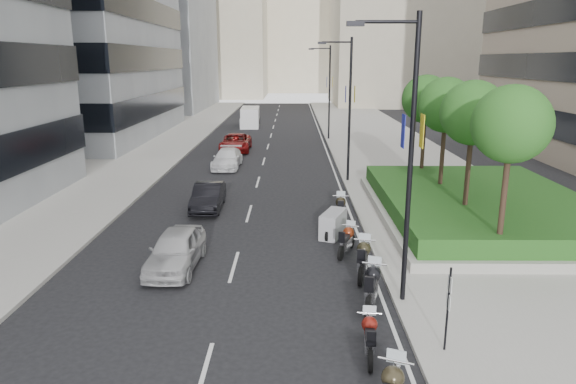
{
  "coord_description": "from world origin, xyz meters",
  "views": [
    {
      "loc": [
        0.72,
        -14.25,
        7.66
      ],
      "look_at": [
        0.54,
        7.66,
        2.0
      ],
      "focal_mm": 32.0,
      "sensor_mm": 36.0,
      "label": 1
    }
  ],
  "objects_px": {
    "motorcycle_1": "(370,337)",
    "motorcycle_3": "(363,259)",
    "parking_sign": "(448,305)",
    "car_a": "(176,250)",
    "motorcycle_5": "(333,224)",
    "car_c": "(227,159)",
    "motorcycle_2": "(372,286)",
    "car_b": "(208,197)",
    "motorcycle_6": "(341,209)",
    "car_d": "(236,143)",
    "lamp_post_2": "(328,88)",
    "lamp_post_0": "(406,149)",
    "delivery_van": "(250,118)",
    "lamp_post_1": "(347,103)",
    "motorcycle_4": "(347,240)"
  },
  "relations": [
    {
      "from": "motorcycle_1",
      "to": "motorcycle_3",
      "type": "height_order",
      "value": "motorcycle_3"
    },
    {
      "from": "car_c",
      "to": "delivery_van",
      "type": "xyz_separation_m",
      "value": [
        -0.2,
        23.61,
        0.37
      ]
    },
    {
      "from": "motorcycle_2",
      "to": "car_c",
      "type": "xyz_separation_m",
      "value": [
        -7.3,
        21.64,
        0.03
      ]
    },
    {
      "from": "parking_sign",
      "to": "motorcycle_3",
      "type": "distance_m",
      "value": 5.49
    },
    {
      "from": "lamp_post_0",
      "to": "motorcycle_1",
      "type": "height_order",
      "value": "lamp_post_0"
    },
    {
      "from": "parking_sign",
      "to": "car_a",
      "type": "xyz_separation_m",
      "value": [
        -8.46,
        5.86,
        -0.73
      ]
    },
    {
      "from": "motorcycle_5",
      "to": "motorcycle_2",
      "type": "bearing_deg",
      "value": -152.25
    },
    {
      "from": "parking_sign",
      "to": "motorcycle_5",
      "type": "distance_m",
      "value": 9.81
    },
    {
      "from": "lamp_post_0",
      "to": "motorcycle_4",
      "type": "relative_size",
      "value": 4.46
    },
    {
      "from": "car_d",
      "to": "car_b",
      "type": "bearing_deg",
      "value": -88.88
    },
    {
      "from": "motorcycle_4",
      "to": "motorcycle_6",
      "type": "bearing_deg",
      "value": 20.5
    },
    {
      "from": "motorcycle_6",
      "to": "car_a",
      "type": "distance_m",
      "value": 8.89
    },
    {
      "from": "lamp_post_2",
      "to": "car_c",
      "type": "xyz_separation_m",
      "value": [
        -8.17,
        -13.46,
        -4.39
      ]
    },
    {
      "from": "lamp_post_0",
      "to": "car_c",
      "type": "relative_size",
      "value": 1.93
    },
    {
      "from": "lamp_post_0",
      "to": "car_a",
      "type": "height_order",
      "value": "lamp_post_0"
    },
    {
      "from": "motorcycle_3",
      "to": "delivery_van",
      "type": "xyz_separation_m",
      "value": [
        -7.53,
        42.93,
        0.4
      ]
    },
    {
      "from": "parking_sign",
      "to": "delivery_van",
      "type": "bearing_deg",
      "value": 100.62
    },
    {
      "from": "lamp_post_1",
      "to": "parking_sign",
      "type": "distance_m",
      "value": 20.33
    },
    {
      "from": "parking_sign",
      "to": "motorcycle_2",
      "type": "height_order",
      "value": "parking_sign"
    },
    {
      "from": "car_a",
      "to": "car_b",
      "type": "relative_size",
      "value": 1.04
    },
    {
      "from": "lamp_post_1",
      "to": "car_d",
      "type": "bearing_deg",
      "value": 125.76
    },
    {
      "from": "lamp_post_0",
      "to": "delivery_van",
      "type": "height_order",
      "value": "lamp_post_0"
    },
    {
      "from": "parking_sign",
      "to": "car_a",
      "type": "bearing_deg",
      "value": 145.26
    },
    {
      "from": "motorcycle_2",
      "to": "car_b",
      "type": "distance_m",
      "value": 12.9
    },
    {
      "from": "motorcycle_3",
      "to": "motorcycle_5",
      "type": "relative_size",
      "value": 1.19
    },
    {
      "from": "car_b",
      "to": "parking_sign",
      "type": "bearing_deg",
      "value": -59.16
    },
    {
      "from": "lamp_post_2",
      "to": "car_c",
      "type": "height_order",
      "value": "lamp_post_2"
    },
    {
      "from": "car_a",
      "to": "car_b",
      "type": "height_order",
      "value": "car_a"
    },
    {
      "from": "car_a",
      "to": "parking_sign",
      "type": "bearing_deg",
      "value": -32.64
    },
    {
      "from": "car_d",
      "to": "motorcycle_6",
      "type": "bearing_deg",
      "value": -70.36
    },
    {
      "from": "parking_sign",
      "to": "car_d",
      "type": "bearing_deg",
      "value": 105.87
    },
    {
      "from": "motorcycle_3",
      "to": "car_a",
      "type": "bearing_deg",
      "value": 97.13
    },
    {
      "from": "motorcycle_5",
      "to": "lamp_post_1",
      "type": "bearing_deg",
      "value": 12.81
    },
    {
      "from": "motorcycle_4",
      "to": "car_c",
      "type": "relative_size",
      "value": 0.43
    },
    {
      "from": "motorcycle_2",
      "to": "motorcycle_5",
      "type": "distance_m",
      "value": 6.65
    },
    {
      "from": "car_d",
      "to": "delivery_van",
      "type": "bearing_deg",
      "value": 89.81
    },
    {
      "from": "lamp_post_2",
      "to": "motorcycle_4",
      "type": "xyz_separation_m",
      "value": [
        -1.2,
        -30.6,
        -4.5
      ]
    },
    {
      "from": "lamp_post_0",
      "to": "car_a",
      "type": "distance_m",
      "value": 9.38
    },
    {
      "from": "motorcycle_6",
      "to": "car_a",
      "type": "height_order",
      "value": "car_a"
    },
    {
      "from": "lamp_post_2",
      "to": "car_a",
      "type": "xyz_separation_m",
      "value": [
        -7.8,
        -32.14,
        -4.34
      ]
    },
    {
      "from": "motorcycle_3",
      "to": "car_c",
      "type": "relative_size",
      "value": 0.51
    },
    {
      "from": "motorcycle_2",
      "to": "motorcycle_5",
      "type": "relative_size",
      "value": 1.19
    },
    {
      "from": "lamp_post_2",
      "to": "delivery_van",
      "type": "height_order",
      "value": "lamp_post_2"
    },
    {
      "from": "lamp_post_2",
      "to": "motorcycle_2",
      "type": "bearing_deg",
      "value": -91.41
    },
    {
      "from": "parking_sign",
      "to": "motorcycle_6",
      "type": "bearing_deg",
      "value": 98.41
    },
    {
      "from": "motorcycle_1",
      "to": "motorcycle_2",
      "type": "bearing_deg",
      "value": -3.8
    },
    {
      "from": "motorcycle_1",
      "to": "motorcycle_3",
      "type": "bearing_deg",
      "value": 0.19
    },
    {
      "from": "lamp_post_2",
      "to": "parking_sign",
      "type": "relative_size",
      "value": 3.6
    },
    {
      "from": "lamp_post_0",
      "to": "car_b",
      "type": "height_order",
      "value": "lamp_post_0"
    },
    {
      "from": "lamp_post_1",
      "to": "car_c",
      "type": "height_order",
      "value": "lamp_post_1"
    }
  ]
}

